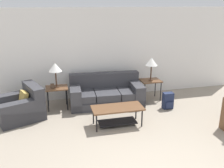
{
  "coord_description": "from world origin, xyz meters",
  "views": [
    {
      "loc": [
        -1.49,
        -2.83,
        2.71
      ],
      "look_at": [
        -0.07,
        2.85,
        0.8
      ],
      "focal_mm": 40.0,
      "sensor_mm": 36.0,
      "label": 1
    }
  ],
  "objects_px": {
    "table_lamp_left": "(55,68)",
    "table_lamp_right": "(152,62)",
    "side_table_right": "(151,82)",
    "couch": "(106,94)",
    "armchair": "(21,107)",
    "coffee_table": "(117,112)",
    "side_table_left": "(57,89)",
    "backpack": "(168,101)"
  },
  "relations": [
    {
      "from": "table_lamp_left",
      "to": "table_lamp_right",
      "type": "xyz_separation_m",
      "value": [
        2.65,
        0.0,
        0.0
      ]
    },
    {
      "from": "coffee_table",
      "to": "table_lamp_left",
      "type": "xyz_separation_m",
      "value": [
        -1.3,
        1.34,
        0.79
      ]
    },
    {
      "from": "coffee_table",
      "to": "side_table_right",
      "type": "relative_size",
      "value": 1.98
    },
    {
      "from": "side_table_left",
      "to": "coffee_table",
      "type": "bearing_deg",
      "value": -45.98
    },
    {
      "from": "armchair",
      "to": "coffee_table",
      "type": "xyz_separation_m",
      "value": [
        2.18,
        -0.93,
        0.05
      ]
    },
    {
      "from": "couch",
      "to": "side_table_left",
      "type": "bearing_deg",
      "value": 179.41
    },
    {
      "from": "armchair",
      "to": "coffee_table",
      "type": "height_order",
      "value": "armchair"
    },
    {
      "from": "couch",
      "to": "side_table_right",
      "type": "xyz_separation_m",
      "value": [
        1.32,
        0.01,
        0.24
      ]
    },
    {
      "from": "side_table_left",
      "to": "side_table_right",
      "type": "distance_m",
      "value": 2.65
    },
    {
      "from": "side_table_right",
      "to": "backpack",
      "type": "distance_m",
      "value": 0.83
    },
    {
      "from": "couch",
      "to": "side_table_left",
      "type": "xyz_separation_m",
      "value": [
        -1.33,
        0.01,
        0.24
      ]
    },
    {
      "from": "table_lamp_left",
      "to": "backpack",
      "type": "relative_size",
      "value": 1.48
    },
    {
      "from": "backpack",
      "to": "table_lamp_left",
      "type": "bearing_deg",
      "value": 165.51
    },
    {
      "from": "side_table_left",
      "to": "side_table_right",
      "type": "xyz_separation_m",
      "value": [
        2.65,
        0.0,
        0.0
      ]
    },
    {
      "from": "couch",
      "to": "side_table_right",
      "type": "distance_m",
      "value": 1.35
    },
    {
      "from": "coffee_table",
      "to": "table_lamp_left",
      "type": "bearing_deg",
      "value": 134.02
    },
    {
      "from": "armchair",
      "to": "table_lamp_left",
      "type": "distance_m",
      "value": 1.29
    },
    {
      "from": "couch",
      "to": "table_lamp_left",
      "type": "bearing_deg",
      "value": 179.41
    },
    {
      "from": "couch",
      "to": "table_lamp_right",
      "type": "height_order",
      "value": "table_lamp_right"
    },
    {
      "from": "couch",
      "to": "table_lamp_right",
      "type": "xyz_separation_m",
      "value": [
        1.32,
        0.01,
        0.83
      ]
    },
    {
      "from": "couch",
      "to": "table_lamp_left",
      "type": "xyz_separation_m",
      "value": [
        -1.33,
        0.01,
        0.83
      ]
    },
    {
      "from": "coffee_table",
      "to": "side_table_right",
      "type": "bearing_deg",
      "value": 44.75
    },
    {
      "from": "side_table_left",
      "to": "armchair",
      "type": "bearing_deg",
      "value": -155.11
    },
    {
      "from": "side_table_left",
      "to": "table_lamp_left",
      "type": "bearing_deg",
      "value": 90.0
    },
    {
      "from": "couch",
      "to": "backpack",
      "type": "xyz_separation_m",
      "value": [
        1.54,
        -0.73,
        -0.08
      ]
    },
    {
      "from": "coffee_table",
      "to": "table_lamp_left",
      "type": "height_order",
      "value": "table_lamp_left"
    },
    {
      "from": "table_lamp_left",
      "to": "table_lamp_right",
      "type": "distance_m",
      "value": 2.65
    },
    {
      "from": "table_lamp_left",
      "to": "side_table_right",
      "type": "bearing_deg",
      "value": -0.0
    },
    {
      "from": "side_table_right",
      "to": "table_lamp_right",
      "type": "bearing_deg",
      "value": 90.0
    },
    {
      "from": "backpack",
      "to": "couch",
      "type": "bearing_deg",
      "value": 154.68
    },
    {
      "from": "coffee_table",
      "to": "table_lamp_right",
      "type": "distance_m",
      "value": 2.07
    },
    {
      "from": "armchair",
      "to": "table_lamp_left",
      "type": "bearing_deg",
      "value": 24.89
    },
    {
      "from": "table_lamp_right",
      "to": "couch",
      "type": "bearing_deg",
      "value": -179.4
    },
    {
      "from": "armchair",
      "to": "table_lamp_right",
      "type": "relative_size",
      "value": 1.99
    },
    {
      "from": "side_table_right",
      "to": "armchair",
      "type": "bearing_deg",
      "value": -173.38
    },
    {
      "from": "side_table_right",
      "to": "side_table_left",
      "type": "bearing_deg",
      "value": 180.0
    },
    {
      "from": "side_table_right",
      "to": "table_lamp_left",
      "type": "bearing_deg",
      "value": 180.0
    },
    {
      "from": "armchair",
      "to": "side_table_right",
      "type": "bearing_deg",
      "value": 6.62
    },
    {
      "from": "table_lamp_right",
      "to": "side_table_left",
      "type": "bearing_deg",
      "value": -180.0
    },
    {
      "from": "coffee_table",
      "to": "backpack",
      "type": "distance_m",
      "value": 1.68
    },
    {
      "from": "couch",
      "to": "coffee_table",
      "type": "distance_m",
      "value": 1.33
    },
    {
      "from": "armchair",
      "to": "table_lamp_left",
      "type": "xyz_separation_m",
      "value": [
        0.89,
        0.41,
        0.84
      ]
    }
  ]
}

